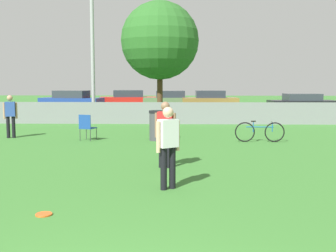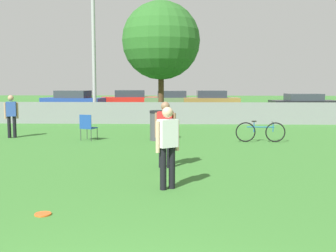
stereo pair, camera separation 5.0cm
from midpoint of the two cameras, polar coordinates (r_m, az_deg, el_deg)
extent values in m
cube|color=gray|center=(21.07, -0.27, 1.75)|extent=(21.42, 0.03, 1.10)
cylinder|color=#9E9EA3|center=(23.52, -10.27, 11.39)|extent=(0.20, 0.20, 8.71)
cylinder|color=#4C331E|center=(24.04, -1.16, 4.29)|extent=(0.32, 0.32, 2.78)
sphere|color=#286023|center=(24.14, -1.18, 11.51)|extent=(4.39, 4.39, 4.39)
cylinder|color=black|center=(10.48, -1.05, -3.36)|extent=(0.13, 0.13, 0.85)
cylinder|color=black|center=(10.44, 0.05, -3.40)|extent=(0.13, 0.13, 0.85)
cube|color=red|center=(10.37, -0.50, 0.44)|extent=(0.40, 0.28, 0.55)
sphere|color=#8C664C|center=(10.34, -0.50, 2.72)|extent=(0.22, 0.22, 0.22)
cylinder|color=#8C664C|center=(10.42, -1.72, 0.13)|extent=(0.08, 0.08, 0.61)
cylinder|color=#8C664C|center=(10.33, 0.73, 0.08)|extent=(0.08, 0.08, 0.61)
cylinder|color=black|center=(8.35, -0.76, -5.81)|extent=(0.13, 0.13, 0.85)
cylinder|color=black|center=(8.46, 0.43, -5.66)|extent=(0.13, 0.13, 0.85)
cube|color=silver|center=(8.29, -0.16, -0.99)|extent=(0.43, 0.39, 0.55)
sphere|color=#D8AD8C|center=(8.25, -0.17, 1.86)|extent=(0.22, 0.22, 0.22)
cylinder|color=#D8AD8C|center=(8.18, -1.51, -1.51)|extent=(0.08, 0.08, 0.61)
cylinder|color=#D8AD8C|center=(8.42, 1.14, -1.29)|extent=(0.08, 0.08, 0.61)
cylinder|color=black|center=(17.02, -20.26, -0.13)|extent=(0.13, 0.13, 0.82)
cylinder|color=black|center=(17.05, -20.91, -0.15)|extent=(0.13, 0.13, 0.82)
cube|color=#2D4C9E|center=(16.98, -20.67, 2.17)|extent=(0.40, 0.30, 0.55)
sphere|color=tan|center=(16.96, -20.72, 3.56)|extent=(0.22, 0.22, 0.22)
cylinder|color=tan|center=(16.96, -19.94, 1.99)|extent=(0.08, 0.08, 0.61)
cylinder|color=tan|center=(17.01, -21.39, 1.94)|extent=(0.08, 0.08, 0.61)
cylinder|color=#E5591E|center=(7.21, -16.66, -11.39)|extent=(0.27, 0.27, 0.03)
torus|color=#E5591E|center=(7.21, -16.66, -11.37)|extent=(0.27, 0.27, 0.03)
cylinder|color=#333338|center=(15.73, -9.75, -1.05)|extent=(0.02, 0.02, 0.43)
cylinder|color=#333338|center=(15.95, -11.10, -0.98)|extent=(0.02, 0.02, 0.43)
cylinder|color=#333338|center=(15.36, -10.56, -1.24)|extent=(0.02, 0.02, 0.43)
cylinder|color=#333338|center=(15.58, -11.92, -1.16)|extent=(0.02, 0.02, 0.43)
cube|color=navy|center=(15.63, -10.85, -0.27)|extent=(0.61, 0.61, 0.03)
cube|color=navy|center=(15.40, -11.31, 0.60)|extent=(0.46, 0.18, 0.49)
torus|color=black|center=(15.13, 10.28, -0.81)|extent=(0.71, 0.05, 0.71)
torus|color=black|center=(15.31, 14.15, -0.82)|extent=(0.71, 0.05, 0.71)
cylinder|color=#195999|center=(15.19, 12.24, -0.13)|extent=(0.96, 0.05, 0.04)
cylinder|color=#195999|center=(15.15, 11.38, -0.13)|extent=(0.03, 0.03, 0.36)
cylinder|color=#195999|center=(15.27, 13.86, -0.14)|extent=(0.03, 0.03, 0.33)
cube|color=black|center=(15.13, 11.40, 0.63)|extent=(0.16, 0.06, 0.04)
cylinder|color=black|center=(15.26, 13.88, 0.48)|extent=(0.03, 0.44, 0.03)
cylinder|color=#3F3F44|center=(15.29, -1.56, -0.08)|extent=(0.57, 0.57, 1.00)
cylinder|color=black|center=(15.24, -1.57, 1.95)|extent=(0.60, 0.60, 0.08)
cylinder|color=black|center=(32.13, -10.12, 2.75)|extent=(0.68, 0.30, 0.65)
cylinder|color=black|center=(30.79, -11.18, 2.59)|extent=(0.68, 0.30, 0.65)
cylinder|color=black|center=(33.33, -14.62, 2.77)|extent=(0.68, 0.30, 0.65)
cylinder|color=black|center=(32.05, -15.82, 2.61)|extent=(0.68, 0.30, 0.65)
cube|color=navy|center=(32.04, -12.98, 3.10)|extent=(4.81, 2.52, 0.72)
cube|color=#2D333D|center=(32.01, -13.00, 4.23)|extent=(2.62, 1.90, 0.54)
cylinder|color=black|center=(33.97, -3.10, 3.03)|extent=(0.68, 0.25, 0.67)
cylinder|color=black|center=(32.54, -3.03, 2.89)|extent=(0.68, 0.25, 0.67)
cylinder|color=black|center=(34.00, -7.70, 2.99)|extent=(0.68, 0.25, 0.67)
cylinder|color=black|center=(32.58, -7.83, 2.85)|extent=(0.68, 0.25, 0.67)
cube|color=red|center=(33.23, -5.42, 3.34)|extent=(4.55, 2.14, 0.71)
cube|color=#2D333D|center=(33.21, -5.43, 4.40)|extent=(2.43, 1.70, 0.53)
cylinder|color=black|center=(33.12, 2.45, 2.96)|extent=(0.69, 0.22, 0.68)
cylinder|color=black|center=(31.70, 2.65, 2.82)|extent=(0.69, 0.22, 0.68)
cylinder|color=black|center=(33.03, -2.02, 2.95)|extent=(0.69, 0.22, 0.68)
cylinder|color=black|center=(31.60, -2.02, 2.81)|extent=(0.69, 0.22, 0.68)
cube|color=#59724C|center=(32.32, 0.27, 3.28)|extent=(4.25, 1.92, 0.69)
cube|color=#2D333D|center=(32.30, 0.27, 4.35)|extent=(2.25, 1.59, 0.51)
cylinder|color=black|center=(32.48, 7.74, 2.84)|extent=(0.67, 0.20, 0.67)
cylinder|color=black|center=(30.89, 8.14, 2.67)|extent=(0.67, 0.20, 0.67)
cylinder|color=black|center=(32.23, 3.25, 2.86)|extent=(0.67, 0.20, 0.67)
cylinder|color=black|center=(30.64, 3.42, 2.69)|extent=(0.67, 0.20, 0.67)
cube|color=olive|center=(31.52, 5.64, 3.19)|extent=(4.16, 1.95, 0.71)
cube|color=#2D333D|center=(31.50, 5.66, 4.32)|extent=(2.18, 1.67, 0.53)
cylinder|color=black|center=(31.81, 19.47, 2.45)|extent=(0.65, 0.23, 0.64)
cylinder|color=black|center=(30.32, 20.61, 2.25)|extent=(0.65, 0.23, 0.64)
cylinder|color=black|center=(30.87, 14.70, 2.50)|extent=(0.65, 0.23, 0.64)
cylinder|color=black|center=(29.34, 15.63, 2.30)|extent=(0.65, 0.23, 0.64)
cube|color=black|center=(30.55, 17.64, 2.76)|extent=(4.60, 2.18, 0.62)
cube|color=#2D333D|center=(30.52, 17.67, 3.77)|extent=(2.44, 1.79, 0.46)
camera|label=1|loc=(0.03, -90.14, -0.01)|focal=45.00mm
camera|label=2|loc=(0.03, 89.86, 0.01)|focal=45.00mm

